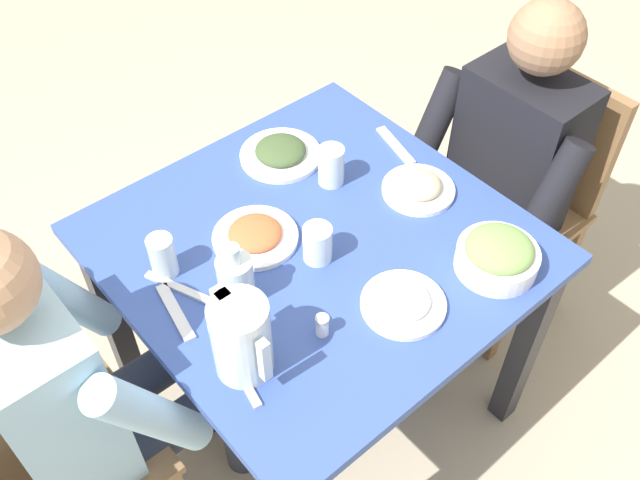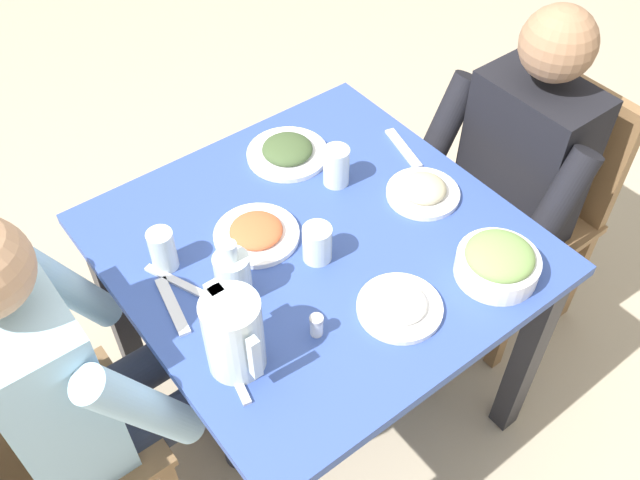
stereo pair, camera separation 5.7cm
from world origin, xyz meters
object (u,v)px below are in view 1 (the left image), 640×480
plate_dolmas (281,152)px  water_glass_near_right (331,166)px  salad_bowl (498,255)px  chair_near (25,472)px  water_pitcher (242,338)px  plate_yoghurt (403,302)px  diner_far (491,183)px  diner_near (92,385)px  water_glass_by_pitcher (163,256)px  dining_table (316,272)px  oil_carafe (236,281)px  salt_shaker (322,325)px  plate_rice_curry (255,235)px  chair_far (525,188)px  plate_beans (419,187)px  water_glass_center (318,243)px

plate_dolmas → water_glass_near_right: (0.16, 0.04, 0.04)m
salad_bowl → chair_near: bearing=-111.1°
water_pitcher → plate_yoghurt: size_ratio=1.00×
plate_dolmas → diner_far: bearing=51.7°
diner_near → water_pitcher: diner_near is taller
chair_near → diner_far: (0.15, 1.38, 0.14)m
salad_bowl → water_glass_by_pitcher: bearing=-129.6°
salad_bowl → water_glass_near_right: (-0.47, -0.09, 0.01)m
diner_far → water_glass_by_pitcher: (-0.22, -0.91, 0.17)m
water_glass_near_right → water_pitcher: bearing=-58.7°
water_glass_by_pitcher → water_glass_near_right: 0.49m
dining_table → oil_carafe: (0.02, -0.24, 0.18)m
plate_dolmas → water_glass_by_pitcher: (0.14, -0.45, 0.04)m
salad_bowl → salt_shaker: size_ratio=3.51×
plate_rice_curry → salt_shaker: salt_shaker is taller
water_glass_near_right → chair_far: bearing=71.8°
diner_near → plate_rice_curry: diner_near is taller
plate_yoghurt → salt_shaker: (-0.06, -0.18, 0.01)m
diner_near → plate_yoghurt: diner_near is taller
water_glass_near_right → oil_carafe: oil_carafe is taller
plate_beans → salt_shaker: (0.17, -0.47, 0.01)m
plate_beans → water_pitcher: bearing=-78.6°
water_glass_near_right → salt_shaker: 0.48m
plate_yoghurt → water_glass_by_pitcher: 0.55m
salt_shaker → plate_yoghurt: bearing=71.2°
plate_rice_curry → water_glass_by_pitcher: size_ratio=1.94×
dining_table → water_glass_center: bearing=-37.2°
diner_near → salad_bowl: 0.95m
plate_beans → plate_dolmas: 0.38m
plate_dolmas → salt_shaker: size_ratio=4.06×
chair_far → plate_dolmas: chair_far is taller
chair_far → water_pitcher: bearing=-85.0°
dining_table → plate_rice_curry: (-0.10, -0.11, 0.14)m
plate_beans → water_glass_by_pitcher: water_glass_by_pitcher is taller
salad_bowl → salt_shaker: (-0.12, -0.42, -0.01)m
salad_bowl → salt_shaker: salad_bowl is taller
diner_near → water_glass_center: size_ratio=12.19×
oil_carafe → diner_near: bearing=-104.8°
diner_near → plate_dolmas: bearing=107.2°
diner_near → salt_shaker: size_ratio=21.21×
chair_far → plate_beans: chair_far is taller
diner_far → salt_shaker: 0.78m
chair_far → water_glass_near_right: size_ratio=7.94×
salad_bowl → plate_rice_curry: size_ratio=0.92×
water_pitcher → plate_yoghurt: bearing=73.5°
diner_far → oil_carafe: size_ratio=6.96×
plate_dolmas → plate_beans: bearing=28.6°
water_pitcher → diner_near: bearing=-134.1°
dining_table → salad_bowl: 0.45m
chair_near → plate_rice_curry: 0.74m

